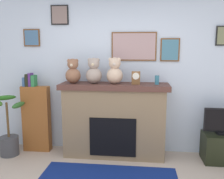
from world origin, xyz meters
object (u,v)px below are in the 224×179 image
(mantel_clock, at_px, (136,78))
(teddy_bear_grey, at_px, (115,72))
(tv_stand, at_px, (222,148))
(fireplace, at_px, (114,120))
(bookshelf, at_px, (36,117))
(teddy_bear_brown, at_px, (94,72))
(candle_jar, at_px, (157,80))
(television, at_px, (224,122))
(teddy_bear_tan, at_px, (73,72))
(potted_plant, at_px, (9,135))

(mantel_clock, distance_m, teddy_bear_grey, 0.34)
(tv_stand, bearing_deg, fireplace, 177.86)
(bookshelf, relative_size, mantel_clock, 6.73)
(teddy_bear_grey, bearing_deg, teddy_bear_brown, 180.00)
(fireplace, distance_m, candle_jar, 0.93)
(bookshelf, height_order, teddy_bear_grey, teddy_bear_grey)
(teddy_bear_grey, bearing_deg, mantel_clock, -0.14)
(bookshelf, height_order, television, bookshelf)
(television, distance_m, teddy_bear_tan, 2.44)
(mantel_clock, bearing_deg, fireplace, 176.77)
(candle_jar, height_order, mantel_clock, mantel_clock)
(tv_stand, relative_size, teddy_bear_tan, 1.48)
(television, relative_size, teddy_bear_brown, 1.47)
(potted_plant, relative_size, teddy_bear_tan, 2.47)
(candle_jar, bearing_deg, television, -2.62)
(potted_plant, relative_size, teddy_bear_grey, 2.33)
(fireplace, height_order, tv_stand, fireplace)
(mantel_clock, height_order, teddy_bear_brown, teddy_bear_brown)
(tv_stand, height_order, mantel_clock, mantel_clock)
(fireplace, height_order, mantel_clock, mantel_clock)
(bookshelf, bearing_deg, fireplace, -1.60)
(candle_jar, bearing_deg, teddy_bear_grey, -179.95)
(fireplace, height_order, television, fireplace)
(potted_plant, height_order, teddy_bear_tan, teddy_bear_tan)
(teddy_bear_brown, bearing_deg, bookshelf, 176.86)
(mantel_clock, bearing_deg, teddy_bear_grey, 179.86)
(teddy_bear_tan, distance_m, teddy_bear_grey, 0.67)
(fireplace, bearing_deg, mantel_clock, -3.23)
(mantel_clock, xyz_separation_m, teddy_bear_brown, (-0.66, 0.00, 0.08))
(tv_stand, bearing_deg, potted_plant, -177.65)
(potted_plant, relative_size, television, 1.61)
(fireplace, xyz_separation_m, mantel_clock, (0.34, -0.02, 0.68))
(fireplace, distance_m, bookshelf, 1.33)
(mantel_clock, distance_m, teddy_bear_brown, 0.67)
(bookshelf, distance_m, potted_plant, 0.51)
(bookshelf, bearing_deg, teddy_bear_grey, -2.37)
(bookshelf, xyz_separation_m, teddy_bear_grey, (1.34, -0.06, 0.78))
(candle_jar, bearing_deg, teddy_bear_brown, -179.97)
(teddy_bear_brown, bearing_deg, teddy_bear_grey, -0.00)
(teddy_bear_tan, height_order, teddy_bear_brown, teddy_bear_brown)
(potted_plant, bearing_deg, teddy_bear_grey, 6.11)
(teddy_bear_tan, bearing_deg, candle_jar, 0.02)
(television, bearing_deg, teddy_bear_tan, 178.87)
(teddy_bear_tan, distance_m, teddy_bear_brown, 0.34)
(teddy_bear_brown, height_order, teddy_bear_grey, teddy_bear_grey)
(teddy_bear_brown, bearing_deg, television, -1.32)
(mantel_clock, bearing_deg, candle_jar, 0.23)
(teddy_bear_brown, bearing_deg, tv_stand, -1.28)
(tv_stand, xyz_separation_m, mantel_clock, (-1.34, 0.04, 1.06))
(television, height_order, mantel_clock, mantel_clock)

